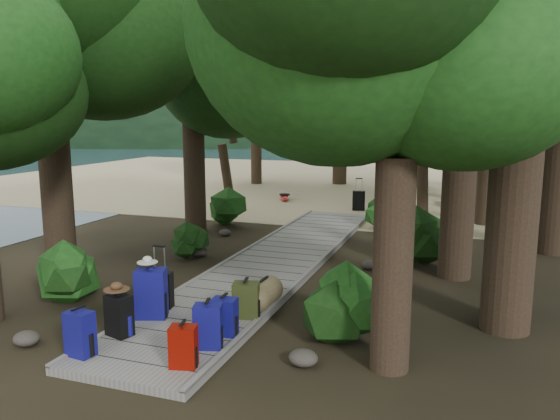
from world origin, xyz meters
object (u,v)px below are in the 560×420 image
at_px(backpack_left_b, 119,313).
at_px(lone_suitcase_on_sand, 359,201).
at_px(kayak, 285,196).
at_px(backpack_left_c, 151,291).
at_px(backpack_left_a, 80,331).
at_px(backpack_right_c, 224,315).
at_px(suitcase_on_boardwalk, 161,290).
at_px(backpack_right_a, 183,344).
at_px(backpack_right_d, 246,298).
at_px(sun_lounger, 453,197).
at_px(backpack_right_b, 208,324).
at_px(duffel_right_khaki, 264,293).

bearing_deg(backpack_left_b, lone_suitcase_on_sand, 100.36).
bearing_deg(kayak, backpack_left_c, -101.84).
bearing_deg(kayak, backpack_left_b, -102.56).
distance_m(backpack_left_a, backpack_right_c, 1.97).
distance_m(backpack_left_a, backpack_left_c, 1.53).
bearing_deg(suitcase_on_boardwalk, kayak, 88.89).
distance_m(backpack_right_a, lone_suitcase_on_sand, 12.71).
distance_m(backpack_left_a, suitcase_on_boardwalk, 1.95).
xyz_separation_m(backpack_left_a, backpack_right_d, (1.53, 2.02, -0.03)).
height_order(backpack_left_b, sun_lounger, backpack_left_b).
height_order(backpack_right_d, lone_suitcase_on_sand, backpack_right_d).
bearing_deg(backpack_right_d, lone_suitcase_on_sand, 78.38).
relative_size(backpack_right_a, backpack_right_b, 0.88).
bearing_deg(kayak, backpack_right_b, -96.81).
bearing_deg(backpack_left_c, backpack_right_d, 0.11).
bearing_deg(backpack_right_c, backpack_left_b, -163.89).
distance_m(backpack_left_c, backpack_right_b, 1.55).
bearing_deg(backpack_right_d, backpack_right_b, -105.58).
xyz_separation_m(backpack_left_b, suitcase_on_boardwalk, (-0.05, 1.21, -0.03)).
height_order(backpack_left_b, kayak, backpack_left_b).
relative_size(backpack_left_c, backpack_right_d, 1.40).
bearing_deg(sun_lounger, backpack_left_b, -110.36).
distance_m(backpack_right_d, lone_suitcase_on_sand, 10.86).
distance_m(suitcase_on_boardwalk, sun_lounger, 13.69).
height_order(backpack_right_a, backpack_right_b, backpack_right_b).
relative_size(backpack_right_a, backpack_right_d, 0.97).
distance_m(backpack_left_b, backpack_right_d, 1.93).
distance_m(backpack_left_b, kayak, 13.68).
bearing_deg(sun_lounger, suitcase_on_boardwalk, -111.99).
xyz_separation_m(backpack_right_d, suitcase_on_boardwalk, (-1.50, -0.06, -0.01)).
bearing_deg(backpack_right_b, kayak, 87.41).
height_order(backpack_right_b, sun_lounger, backpack_right_b).
xyz_separation_m(backpack_right_b, backpack_right_d, (0.05, 1.23, -0.03)).
bearing_deg(backpack_right_a, backpack_left_c, 120.11).
bearing_deg(lone_suitcase_on_sand, backpack_left_b, -107.38).
bearing_deg(duffel_right_khaki, backpack_left_b, -127.64).
bearing_deg(suitcase_on_boardwalk, backpack_left_b, -97.90).
relative_size(backpack_right_a, duffel_right_khaki, 0.90).
distance_m(backpack_right_b, sun_lounger, 14.46).
height_order(duffel_right_khaki, lone_suitcase_on_sand, lone_suitcase_on_sand).
distance_m(backpack_left_b, backpack_right_b, 1.40).
xyz_separation_m(backpack_left_a, backpack_right_c, (1.51, 1.27, -0.03)).
xyz_separation_m(backpack_left_c, lone_suitcase_on_sand, (1.05, 11.35, -0.20)).
bearing_deg(kayak, backpack_left_a, -103.33).
height_order(backpack_left_c, backpack_right_a, backpack_left_c).
xyz_separation_m(backpack_right_c, sun_lounger, (2.70, 13.72, -0.08)).
relative_size(lone_suitcase_on_sand, kayak, 0.22).
relative_size(backpack_right_b, suitcase_on_boardwalk, 1.13).
height_order(backpack_left_b, backpack_right_d, backpack_left_b).
distance_m(backpack_left_a, backpack_right_a, 1.46).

